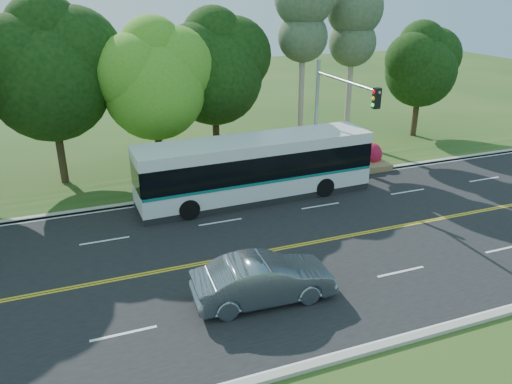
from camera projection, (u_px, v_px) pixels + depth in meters
name	position (u px, v px, depth m)	size (l,w,h in m)	color
ground	(255.00, 254.00, 21.61)	(120.00, 120.00, 0.00)	#244918
road	(255.00, 253.00, 21.61)	(60.00, 14.00, 0.02)	black
curb_north	(210.00, 193.00, 27.76)	(60.00, 0.30, 0.15)	#A9A599
curb_south	(336.00, 359.00, 15.41)	(60.00, 0.30, 0.15)	#A9A599
grass_verge	(201.00, 182.00, 29.37)	(60.00, 4.00, 0.10)	#244918
lane_markings	(253.00, 254.00, 21.57)	(57.60, 13.82, 0.00)	gold
tree_row	(92.00, 63.00, 27.83)	(44.70, 9.10, 13.84)	#322316
bougainvillea_hedge	(317.00, 162.00, 30.73)	(9.50, 2.25, 1.50)	maroon
traffic_signal	(333.00, 109.00, 26.62)	(0.42, 6.10, 7.00)	#989AA0
transit_bus	(255.00, 169.00, 26.66)	(12.82, 3.16, 3.33)	silver
sedan	(264.00, 280.00, 18.11)	(1.81, 5.19, 1.71)	slate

